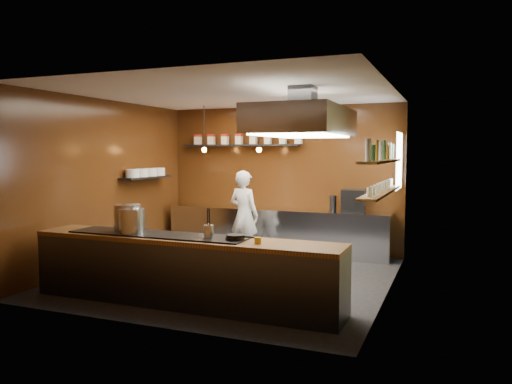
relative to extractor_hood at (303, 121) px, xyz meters
The scene contains 26 objects.
floor 2.85m from the extractor_hood, 162.90° to the left, with size 5.00×5.00×0.00m, color black.
back_wall 3.33m from the extractor_hood, 114.15° to the left, with size 5.00×5.00×0.00m, color #37180A.
left_wall 3.95m from the extractor_hood, behind, with size 5.00×5.00×0.00m, color #37180A.
right_wall 1.62m from the extractor_hood, 18.43° to the left, with size 5.00×5.00×0.00m, color #474328.
ceiling 1.45m from the extractor_hood, 162.90° to the left, with size 5.00×5.00×0.00m, color silver.
window_pane 2.47m from the extractor_hood, 61.29° to the left, with size 1.00×1.00×0.00m, color white.
prep_counter 3.54m from the extractor_hood, 116.83° to the left, with size 4.60×0.65×0.90m, color silver.
pass_counter 2.70m from the extractor_hood, 137.38° to the right, with size 4.40×0.72×0.94m.
tin_shelf 3.54m from the extractor_hood, 128.56° to the left, with size 2.60×0.26×0.04m, color black.
plate_shelf 4.02m from the extractor_hood, 158.96° to the left, with size 0.30×1.40×0.04m, color black.
bottle_shelf_upper 1.38m from the extractor_hood, 33.94° to the left, with size 0.26×2.80×0.04m, color brown.
bottle_shelf_lower 1.64m from the extractor_hood, 33.94° to the left, with size 0.26×2.80×0.04m, color brown.
extractor_hood is the anchor object (origin of this frame).
pendant_left 3.44m from the extractor_hood, 142.13° to the left, with size 0.10×0.10×0.95m.
pendant_right 2.60m from the extractor_hood, 125.54° to the left, with size 0.10×0.10×0.95m.
storage_tins 3.44m from the extractor_hood, 126.60° to the left, with size 2.43×0.13×0.22m.
plate_stacks 3.99m from the extractor_hood, 158.96° to the left, with size 0.26×1.16×0.16m.
bottles 1.33m from the extractor_hood, 33.94° to the left, with size 0.06×2.66×0.24m.
wine_glasses 1.59m from the extractor_hood, 33.94° to the left, with size 0.07×2.37×0.13m.
stockpot_large 2.86m from the extractor_hood, 153.45° to the right, with size 0.38×0.38×0.37m, color #B0B2B7.
stockpot_small 2.80m from the extractor_hood, 148.85° to the right, with size 0.36×0.36×0.33m, color silver.
utensil_crock 2.13m from the extractor_hood, 125.74° to the right, with size 0.13×0.13×0.17m, color silver.
frying_pan 2.03m from the extractor_hood, 112.98° to the right, with size 0.42×0.25×0.06m.
butter_jar 2.02m from the extractor_hood, 98.10° to the right, with size 0.09×0.09×0.08m, color gold.
espresso_machine 2.90m from the extractor_hood, 83.84° to the left, with size 0.44×0.42×0.44m, color black.
chef 2.89m from the extractor_hood, 134.16° to the left, with size 0.62×0.41×1.71m, color white.
Camera 1 is at (3.36, -7.38, 2.06)m, focal length 35.00 mm.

